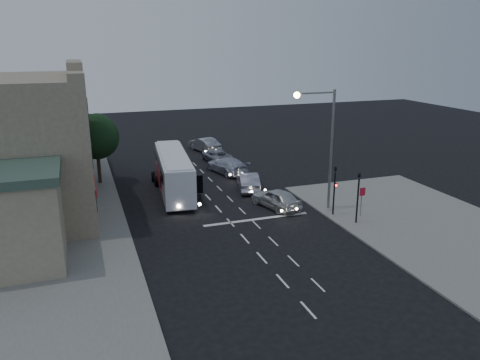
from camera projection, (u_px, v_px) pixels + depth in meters
name	position (u px, v px, depth m)	size (l,w,h in m)	color
ground	(240.00, 233.00, 31.57)	(120.00, 120.00, 0.00)	black
sidewalk_near	(438.00, 229.00, 32.05)	(12.00, 24.00, 0.12)	slate
sidewalk_far	(39.00, 215.00, 34.66)	(12.00, 50.00, 0.12)	slate
road_markings	(241.00, 214.00, 34.96)	(8.00, 30.55, 0.01)	silver
tour_bus	(174.00, 171.00, 39.57)	(3.46, 11.35, 3.43)	white
car_suv	(276.00, 198.00, 36.15)	(1.82, 4.53, 1.54)	silver
car_sedan_a	(248.00, 181.00, 40.57)	(1.64, 4.69, 1.55)	#9A98AA
car_sedan_b	(227.00, 165.00, 45.71)	(2.18, 5.37, 1.56)	silver
car_sedan_c	(217.00, 156.00, 50.04)	(2.23, 4.83, 1.34)	gray
car_extra	(204.00, 145.00, 54.73)	(1.74, 5.00, 1.65)	#A2A1A8
traffic_signal_main	(335.00, 185.00, 33.99)	(0.25, 0.35, 4.10)	black
traffic_signal_side	(358.00, 192.00, 32.42)	(0.18, 0.15, 4.10)	black
regulatory_sign	(362.00, 197.00, 33.85)	(0.45, 0.12, 2.20)	slate
streetlight	(324.00, 136.00, 34.25)	(3.32, 0.44, 9.00)	slate
main_building	(15.00, 149.00, 32.91)	(10.12, 12.00, 11.00)	#7B6F52
low_building_north	(36.00, 140.00, 44.41)	(9.40, 9.40, 6.50)	gray
street_tree	(96.00, 135.00, 41.27)	(4.00, 4.00, 6.20)	black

